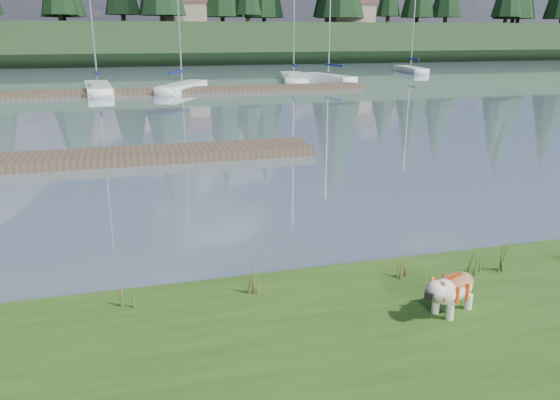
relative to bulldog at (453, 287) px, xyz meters
name	(u,v)px	position (x,y,z in m)	size (l,w,h in m)	color
ground	(159,93)	(-2.09, 33.42, -0.72)	(200.00, 200.00, 0.00)	gray
ridge	(140,43)	(-2.09, 76.42, 1.78)	(200.00, 20.00, 5.00)	#1C3118
bulldog	(453,287)	(0.00, 0.00, 0.00)	(1.00, 0.69, 0.59)	silver
dock_near	(70,159)	(-6.09, 12.42, -0.57)	(16.00, 2.00, 0.30)	#4C3D2C
dock_far	(188,90)	(-0.09, 33.42, -0.57)	(26.00, 2.20, 0.30)	#4C3D2C
sailboat_bg_1	(98,87)	(-6.23, 35.67, -0.39)	(2.27, 8.19, 12.05)	white
sailboat_bg_2	(186,86)	(-0.08, 34.75, -0.39)	(4.62, 6.85, 10.71)	white
sailboat_bg_3	(293,77)	(9.82, 40.68, -0.40)	(3.80, 9.49, 13.53)	white
sailboat_bg_4	(324,77)	(12.37, 39.69, -0.39)	(3.10, 7.40, 10.80)	white
sailboat_bg_5	(408,69)	(24.66, 47.62, -0.40)	(2.54, 7.66, 10.81)	white
weed_0	(257,276)	(-2.48, 1.26, -0.10)	(0.17, 0.14, 0.64)	#475B23
weed_1	(402,262)	(-0.12, 1.22, -0.13)	(0.17, 0.14, 0.57)	#475B23
weed_2	(501,257)	(1.55, 1.01, -0.14)	(0.17, 0.14, 0.54)	#475B23
weed_3	(126,294)	(-4.35, 1.33, -0.17)	(0.17, 0.14, 0.47)	#475B23
weed_4	(476,262)	(1.07, 1.01, -0.17)	(0.17, 0.14, 0.48)	#475B23
mud_lip	(272,290)	(-2.09, 1.82, -0.65)	(60.00, 0.50, 0.14)	#33281C
house_1	(182,7)	(3.91, 74.42, 6.59)	(6.30, 5.30, 4.65)	gray
house_2	(350,9)	(27.91, 72.42, 6.59)	(6.30, 5.30, 4.65)	gray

